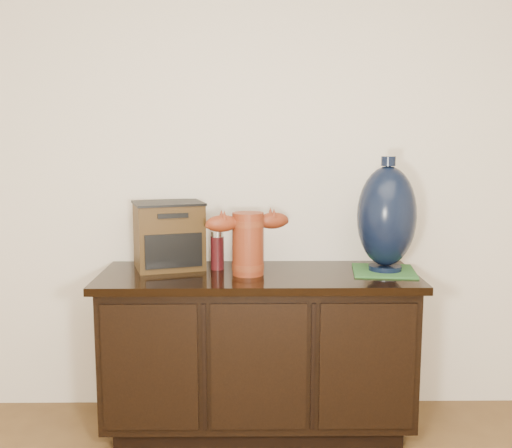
{
  "coord_description": "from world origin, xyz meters",
  "views": [
    {
      "loc": [
        -0.04,
        -0.47,
        1.38
      ],
      "look_at": [
        -0.01,
        2.18,
        0.99
      ],
      "focal_mm": 42.0,
      "sensor_mm": 36.0,
      "label": 1
    }
  ],
  "objects_px": {
    "sideboard": "(258,350)",
    "terracotta_vessel": "(248,240)",
    "tv_radio": "(169,235)",
    "spray_can": "(217,251)",
    "lamp_base": "(387,217)"
  },
  "relations": [
    {
      "from": "sideboard",
      "to": "terracotta_vessel",
      "type": "relative_size",
      "value": 3.66
    },
    {
      "from": "tv_radio",
      "to": "spray_can",
      "type": "height_order",
      "value": "tv_radio"
    },
    {
      "from": "terracotta_vessel",
      "to": "lamp_base",
      "type": "distance_m",
      "value": 0.65
    },
    {
      "from": "sideboard",
      "to": "terracotta_vessel",
      "type": "xyz_separation_m",
      "value": [
        -0.05,
        -0.02,
        0.53
      ]
    },
    {
      "from": "sideboard",
      "to": "tv_radio",
      "type": "height_order",
      "value": "tv_radio"
    },
    {
      "from": "sideboard",
      "to": "lamp_base",
      "type": "height_order",
      "value": "lamp_base"
    },
    {
      "from": "lamp_base",
      "to": "tv_radio",
      "type": "bearing_deg",
      "value": 174.64
    },
    {
      "from": "terracotta_vessel",
      "to": "lamp_base",
      "type": "xyz_separation_m",
      "value": [
        0.64,
        0.05,
        0.1
      ]
    },
    {
      "from": "sideboard",
      "to": "tv_radio",
      "type": "relative_size",
      "value": 3.84
    },
    {
      "from": "tv_radio",
      "to": "lamp_base",
      "type": "xyz_separation_m",
      "value": [
        1.02,
        -0.1,
        0.1
      ]
    },
    {
      "from": "terracotta_vessel",
      "to": "lamp_base",
      "type": "relative_size",
      "value": 0.76
    },
    {
      "from": "sideboard",
      "to": "spray_can",
      "type": "bearing_deg",
      "value": 155.68
    },
    {
      "from": "tv_radio",
      "to": "spray_can",
      "type": "xyz_separation_m",
      "value": [
        0.23,
        -0.03,
        -0.07
      ]
    },
    {
      "from": "terracotta_vessel",
      "to": "spray_can",
      "type": "distance_m",
      "value": 0.2
    },
    {
      "from": "terracotta_vessel",
      "to": "spray_can",
      "type": "height_order",
      "value": "terracotta_vessel"
    }
  ]
}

